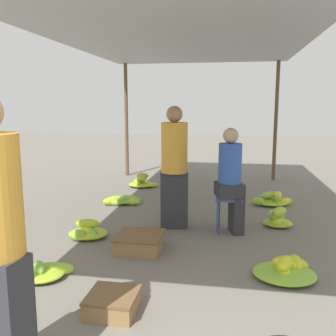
# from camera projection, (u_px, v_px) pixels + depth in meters

# --- Properties ---
(canopy_post_back_left) EXTENTS (0.08, 0.08, 2.61)m
(canopy_post_back_left) POSITION_uv_depth(u_px,v_px,m) (126.00, 121.00, 8.75)
(canopy_post_back_left) COLOR brown
(canopy_post_back_left) RESTS_ON ground
(canopy_post_back_right) EXTENTS (0.08, 0.08, 2.61)m
(canopy_post_back_right) POSITION_uv_depth(u_px,v_px,m) (276.00, 122.00, 8.19)
(canopy_post_back_right) COLOR brown
(canopy_post_back_right) RESTS_ON ground
(canopy_tarp) EXTENTS (3.79, 7.55, 0.04)m
(canopy_tarp) POSITION_uv_depth(u_px,v_px,m) (175.00, 29.00, 4.77)
(canopy_tarp) COLOR #B2B2B7
(canopy_tarp) RESTS_ON canopy_post_front_left
(stool) EXTENTS (0.34, 0.34, 0.48)m
(stool) POSITION_uv_depth(u_px,v_px,m) (229.00, 204.00, 4.93)
(stool) COLOR #384C84
(stool) RESTS_ON ground
(vendor_seated) EXTENTS (0.42, 0.42, 1.38)m
(vendor_seated) POSITION_uv_depth(u_px,v_px,m) (231.00, 178.00, 4.86)
(vendor_seated) COLOR #2D2D33
(vendor_seated) RESTS_ON ground
(banana_pile_left_0) EXTENTS (0.56, 0.45, 0.18)m
(banana_pile_left_0) POSITION_uv_depth(u_px,v_px,m) (43.00, 271.00, 3.65)
(banana_pile_left_0) COLOR #92BF32
(banana_pile_left_0) RESTS_ON ground
(banana_pile_left_1) EXTENTS (0.50, 0.43, 0.23)m
(banana_pile_left_1) POSITION_uv_depth(u_px,v_px,m) (87.00, 232.00, 4.74)
(banana_pile_left_1) COLOR #75B337
(banana_pile_left_1) RESTS_ON ground
(banana_pile_left_2) EXTENTS (0.65, 0.59, 0.13)m
(banana_pile_left_2) POSITION_uv_depth(u_px,v_px,m) (122.00, 200.00, 6.40)
(banana_pile_left_2) COLOR #ACC92D
(banana_pile_left_2) RESTS_ON ground
(banana_pile_left_3) EXTENTS (0.65, 0.45, 0.30)m
(banana_pile_left_3) POSITION_uv_depth(u_px,v_px,m) (142.00, 183.00, 7.66)
(banana_pile_left_3) COLOR #BED02A
(banana_pile_left_3) RESTS_ON ground
(banana_pile_right_0) EXTENTS (0.72, 0.51, 0.24)m
(banana_pile_right_0) POSITION_uv_depth(u_px,v_px,m) (272.00, 200.00, 6.30)
(banana_pile_right_0) COLOR #8ABC33
(banana_pile_right_0) RESTS_ON ground
(banana_pile_right_1) EXTENTS (0.61, 0.63, 0.22)m
(banana_pile_right_1) POSITION_uv_depth(u_px,v_px,m) (286.00, 269.00, 3.67)
(banana_pile_right_1) COLOR yellow
(banana_pile_right_1) RESTS_ON ground
(banana_pile_right_2) EXTENTS (0.40, 0.42, 0.28)m
(banana_pile_right_2) POSITION_uv_depth(u_px,v_px,m) (278.00, 219.00, 5.16)
(banana_pile_right_2) COLOR #B3CC2C
(banana_pile_right_2) RESTS_ON ground
(crate_near) EXTENTS (0.40, 0.40, 0.16)m
(crate_near) POSITION_uv_depth(u_px,v_px,m) (113.00, 303.00, 3.02)
(crate_near) COLOR olive
(crate_near) RESTS_ON ground
(crate_mid) EXTENTS (0.53, 0.53, 0.19)m
(crate_mid) POSITION_uv_depth(u_px,v_px,m) (140.00, 242.00, 4.34)
(crate_mid) COLOR olive
(crate_mid) RESTS_ON ground
(shopper_walking_mid) EXTENTS (0.40, 0.40, 1.65)m
(shopper_walking_mid) POSITION_uv_depth(u_px,v_px,m) (174.00, 166.00, 5.01)
(shopper_walking_mid) COLOR #2D2D33
(shopper_walking_mid) RESTS_ON ground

